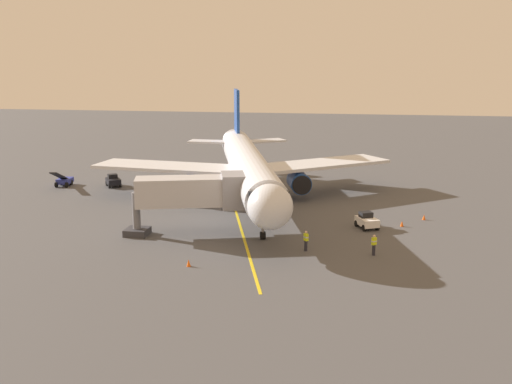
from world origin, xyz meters
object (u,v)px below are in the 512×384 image
Objects in this scene: jet_bridge at (200,192)px; tug_near_nose at (367,221)px; airplane at (248,166)px; belt_loader_portside at (64,180)px; safety_cone_wing_port at (424,217)px; tug_starboard_side at (113,181)px; safety_cone_nose_right at (402,224)px; ground_crew_marshaller at (306,240)px; safety_cone_nose_left at (189,263)px; ground_crew_wing_walker at (374,245)px.

jet_bridge is 4.21× the size of tug_near_nose.
belt_loader_portside is (23.99, -4.63, -3.29)m from airplane.
jet_bridge is 27.82m from belt_loader_portside.
safety_cone_wing_port is at bearing 168.03° from belt_loader_portside.
safety_cone_nose_right is at bearing 159.69° from tug_starboard_side.
jet_bridge reaches higher than belt_loader_portside.
belt_loader_portside is at bearing -32.88° from ground_crew_marshaller.
airplane is 23.19× the size of ground_crew_marshaller.
ground_crew_marshaller reaches higher than tug_starboard_side.
tug_near_nose is (-14.84, -4.06, -3.06)m from jet_bridge.
belt_loader_portside reaches higher than tug_near_nose.
jet_bridge reaches higher than tug_starboard_side.
airplane is at bearing -92.12° from safety_cone_nose_left.
tug_starboard_side is at bearing -24.05° from tug_near_nose.
ground_crew_marshaller is at bearing 115.85° from airplane.
airplane reaches higher than ground_crew_marshaller.
safety_cone_nose_left is (-17.10, 26.41, -0.43)m from tug_starboard_side.
safety_cone_nose_right is at bearing 50.54° from safety_cone_wing_port.
tug_starboard_side is at bearing -172.76° from belt_loader_portside.
tug_starboard_side is 4.99× the size of safety_cone_nose_left.
belt_loader_portside is (21.86, -16.94, -3.05)m from jet_bridge.
jet_bridge reaches higher than safety_cone_nose_left.
belt_loader_portside is at bearing -10.92° from airplane.
jet_bridge is 6.69× the size of ground_crew_marshaller.
airplane reaches higher than safety_cone_nose_left.
safety_cone_nose_right is at bearing -164.04° from jet_bridge.
tug_starboard_side is (31.00, -21.45, -0.18)m from ground_crew_wing_walker.
belt_loader_portside reaches higher than safety_cone_wing_port.
airplane is at bearing -64.15° from ground_crew_marshaller.
airplane is 23.19× the size of ground_crew_wing_walker.
belt_loader_portside is at bearing -47.84° from safety_cone_nose_left.
safety_cone_nose_right is at bearing -107.80° from ground_crew_wing_walker.
belt_loader_portside is at bearing -37.77° from jet_bridge.
belt_loader_portside is 34.58m from safety_cone_nose_left.
ground_crew_marshaller is 37.70m from belt_loader_portside.
jet_bridge is 2.45× the size of belt_loader_portside.
belt_loader_portside is (37.11, -20.67, -0.17)m from ground_crew_wing_walker.
airplane is 72.11× the size of safety_cone_nose_left.
airplane is 12.50m from jet_bridge.
safety_cone_nose_right is (-16.76, -13.88, 0.00)m from safety_cone_nose_left.
ground_crew_wing_walker reaches higher than tug_starboard_side.
ground_crew_wing_walker is 42.48m from belt_loader_portside.
ground_crew_marshaller is 3.11× the size of safety_cone_nose_right.
ground_crew_wing_walker is at bearing 129.28° from airplane.
safety_cone_wing_port is (-5.58, -3.92, -0.43)m from tug_near_nose.
jet_bridge reaches higher than safety_cone_wing_port.
jet_bridge is 19.16m from safety_cone_nose_right.
belt_loader_portside is at bearing -16.39° from safety_cone_nose_right.
safety_cone_nose_left is at bearing 122.92° from tug_starboard_side.
safety_cone_wing_port is at bearing -132.69° from ground_crew_marshaller.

